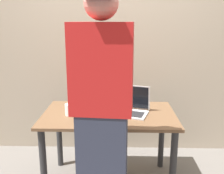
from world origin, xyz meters
name	(u,v)px	position (x,y,z in m)	size (l,w,h in m)	color
desk	(109,125)	(0.00, 0.00, 0.60)	(1.21, 0.73, 0.72)	brown
laptop	(130,107)	(0.19, 0.03, 0.77)	(0.41, 0.36, 0.24)	#B7BABC
beer_bottle_dark	(86,97)	(-0.22, 0.09, 0.84)	(0.07, 0.07, 0.31)	brown
beer_bottle_amber	(88,103)	(-0.19, -0.01, 0.82)	(0.07, 0.07, 0.28)	#1E5123
person_figure	(102,115)	(-0.02, -0.59, 0.92)	(0.42, 0.33, 1.79)	#2D3347
coffee_mug	(70,110)	(-0.35, -0.05, 0.77)	(0.12, 0.09, 0.10)	white
back_wall	(111,42)	(0.00, 0.78, 1.30)	(6.00, 0.10, 2.60)	tan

